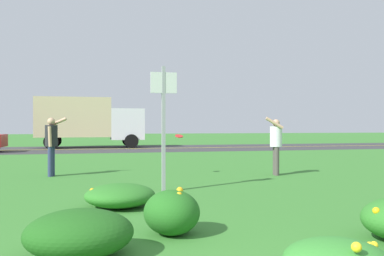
# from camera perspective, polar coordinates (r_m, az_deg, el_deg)

# --- Properties ---
(ground_plane) EXTENTS (120.00, 120.00, 0.00)m
(ground_plane) POSITION_cam_1_polar(r_m,az_deg,el_deg) (13.69, -11.19, -5.61)
(ground_plane) COLOR #387A2D
(highway_strip) EXTENTS (120.00, 7.77, 0.01)m
(highway_strip) POSITION_cam_1_polar(r_m,az_deg,el_deg) (25.28, -12.17, -2.89)
(highway_strip) COLOR #38383A
(highway_strip) RESTS_ON ground
(highway_center_stripe) EXTENTS (120.00, 0.16, 0.00)m
(highway_center_stripe) POSITION_cam_1_polar(r_m,az_deg,el_deg) (25.28, -12.17, -2.88)
(highway_center_stripe) COLOR yellow
(highway_center_stripe) RESTS_ON ground
(daylily_clump_front_right) EXTENTS (0.73, 0.79, 0.61)m
(daylily_clump_front_right) POSITION_cam_1_polar(r_m,az_deg,el_deg) (5.37, -2.85, -11.72)
(daylily_clump_front_right) COLOR #23661E
(daylily_clump_front_right) RESTS_ON ground
(daylily_clump_mid_left) EXTENTS (1.16, 0.97, 0.52)m
(daylily_clump_mid_left) POSITION_cam_1_polar(r_m,az_deg,el_deg) (4.64, -15.53, -14.07)
(daylily_clump_mid_left) COLOR #1E5619
(daylily_clump_mid_left) RESTS_ON ground
(daylily_clump_mid_right) EXTENTS (1.22, 1.21, 0.40)m
(daylily_clump_mid_right) POSITION_cam_1_polar(r_m,az_deg,el_deg) (7.26, -10.06, -9.28)
(daylily_clump_mid_right) COLOR #2D7526
(daylily_clump_mid_right) RESTS_ON ground
(sign_post_near_path) EXTENTS (0.56, 0.10, 2.67)m
(sign_post_near_path) POSITION_cam_1_polar(r_m,az_deg,el_deg) (8.65, -4.01, 1.68)
(sign_post_near_path) COLOR #93969B
(sign_post_near_path) RESTS_ON ground
(person_thrower_dark_shirt) EXTENTS (0.58, 0.52, 1.66)m
(person_thrower_dark_shirt) POSITION_cam_1_polar(r_m,az_deg,el_deg) (12.01, -19.11, -1.75)
(person_thrower_dark_shirt) COLOR #232328
(person_thrower_dark_shirt) RESTS_ON ground
(person_catcher_white_shirt) EXTENTS (0.56, 0.52, 1.67)m
(person_catcher_white_shirt) POSITION_cam_1_polar(r_m,az_deg,el_deg) (11.85, 11.68, -1.89)
(person_catcher_white_shirt) COLOR silver
(person_catcher_white_shirt) RESTS_ON ground
(frisbee_red) EXTENTS (0.24, 0.23, 0.11)m
(frisbee_red) POSITION_cam_1_polar(r_m,az_deg,el_deg) (11.62, -1.83, -1.14)
(frisbee_red) COLOR red
(box_truck_white) EXTENTS (6.70, 2.46, 3.20)m
(box_truck_white) POSITION_cam_1_polar(r_m,az_deg,el_deg) (26.99, -14.31, 1.13)
(box_truck_white) COLOR silver
(box_truck_white) RESTS_ON ground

